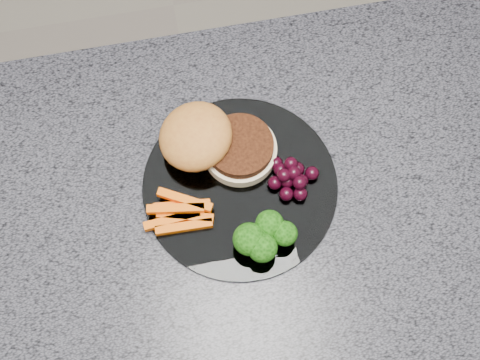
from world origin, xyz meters
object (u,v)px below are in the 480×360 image
burger (211,142)px  grape_bunch (291,177)px  island_cabinet (230,294)px  plate (240,186)px

burger → grape_bunch: bearing=-25.0°
burger → grape_bunch: (0.09, -0.06, -0.01)m
island_cabinet → plate: plate is taller
island_cabinet → plate: 0.48m
plate → grape_bunch: size_ratio=3.71×
plate → burger: size_ratio=1.53×
island_cabinet → grape_bunch: bearing=23.6°
plate → burger: burger is taller
island_cabinet → plate: size_ratio=4.62×
burger → plate: bearing=-55.6°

